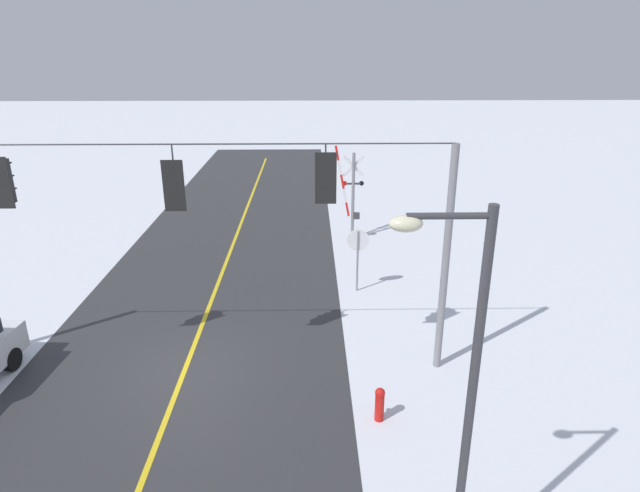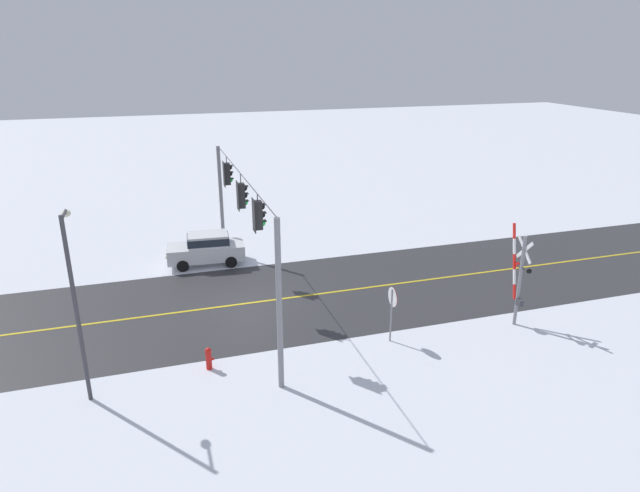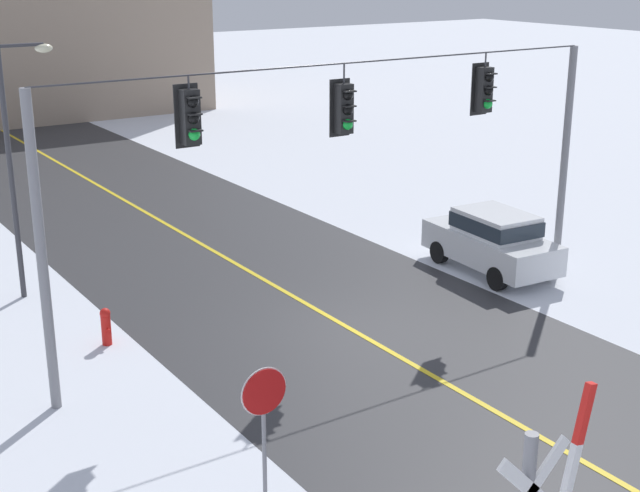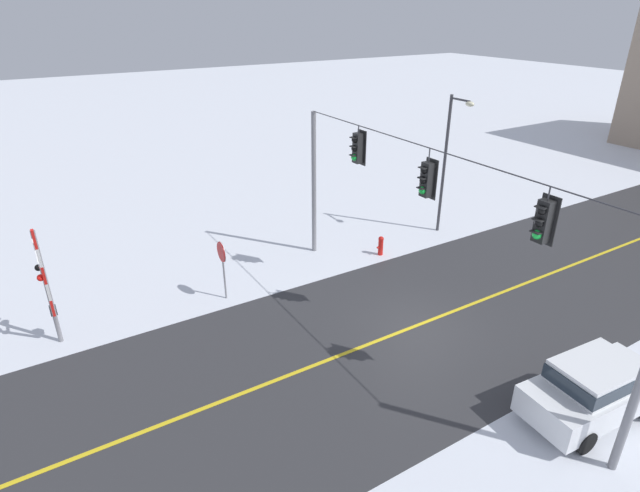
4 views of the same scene
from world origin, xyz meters
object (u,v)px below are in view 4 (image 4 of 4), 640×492
Objects in this scene: stop_sign at (222,258)px; fire_hydrant at (381,245)px; railroad_crossing at (45,283)px; parked_car_white at (595,387)px; streetlamp_near at (449,153)px.

fire_hydrant is at bearing 89.34° from stop_sign.
parked_car_white is at bearing 46.98° from railroad_crossing.
stop_sign is 0.36× the size of streetlamp_near.
railroad_crossing is 16.19m from parked_car_white.
streetlamp_near reaches higher than stop_sign.
parked_car_white is 12.73m from streetlamp_near.
stop_sign is 0.54× the size of railroad_crossing.
parked_car_white is at bearing 29.45° from stop_sign.
fire_hydrant is at bearing 88.73° from railroad_crossing.
railroad_crossing is 1.01× the size of parked_car_white.
stop_sign is at bearing -90.66° from fire_hydrant.
fire_hydrant is (0.29, 12.98, -1.78)m from railroad_crossing.
parked_car_white is 4.88× the size of fire_hydrant.
streetlamp_near is at bearing 96.86° from fire_hydrant.
streetlamp_near is (-0.41, 11.35, 2.20)m from stop_sign.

